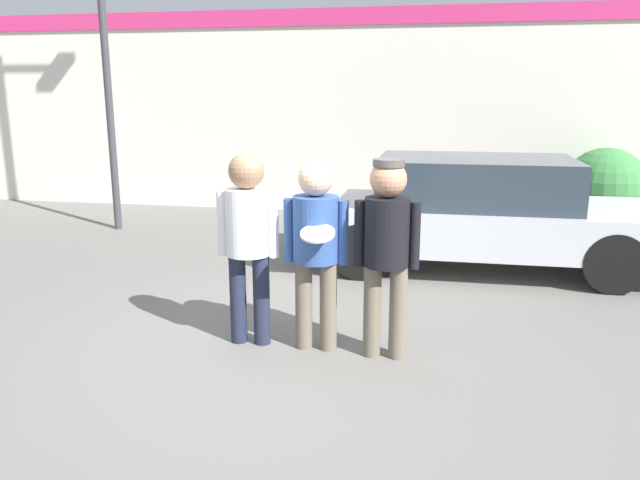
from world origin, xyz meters
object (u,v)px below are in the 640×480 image
(person_middle_with_frisbee, at_px, (316,238))
(shrub, at_px, (605,189))
(person_left, at_px, (248,231))
(person_right, at_px, (387,240))
(parked_car_near, at_px, (478,212))

(person_middle_with_frisbee, relative_size, shrub, 1.23)
(person_middle_with_frisbee, height_order, shrub, person_middle_with_frisbee)
(person_left, relative_size, person_right, 1.01)
(person_right, relative_size, parked_car_near, 0.37)
(person_middle_with_frisbee, distance_m, person_right, 0.61)
(person_middle_with_frisbee, distance_m, parked_car_near, 3.39)
(person_right, distance_m, shrub, 6.51)
(person_middle_with_frisbee, bearing_deg, person_left, 178.11)
(person_right, bearing_deg, person_middle_with_frisbee, 174.77)
(person_left, height_order, shrub, person_left)
(parked_car_near, relative_size, shrub, 3.42)
(person_left, bearing_deg, parked_car_near, 54.50)
(person_right, relative_size, shrub, 1.26)
(shrub, bearing_deg, parked_car_near, -128.91)
(person_right, height_order, shrub, person_right)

